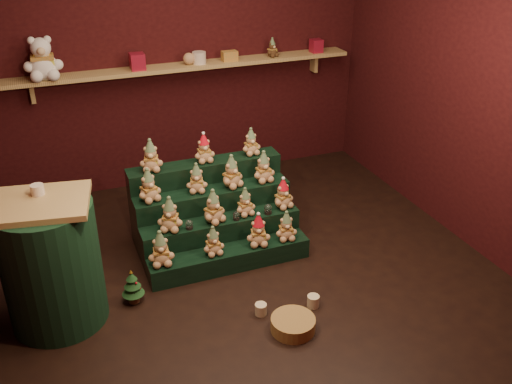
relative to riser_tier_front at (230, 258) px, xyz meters
name	(u,v)px	position (x,y,z in m)	size (l,w,h in m)	color
ground	(252,271)	(0.16, -0.12, -0.09)	(4.00, 4.00, 0.00)	black
back_wall	(181,53)	(0.16, 1.93, 1.31)	(4.00, 0.10, 2.80)	black
front_wall	(416,261)	(0.16, -2.17, 1.31)	(4.00, 0.10, 2.80)	black
right_wall	(474,85)	(2.21, -0.12, 1.31)	(0.10, 4.00, 2.80)	black
back_shelf	(186,67)	(0.16, 1.76, 1.20)	(3.60, 0.26, 0.24)	tan
riser_tier_front	(230,258)	(0.00, 0.00, 0.00)	(1.40, 0.22, 0.18)	black
riser_tier_midfront	(221,237)	(0.00, 0.22, 0.09)	(1.40, 0.22, 0.36)	black
riser_tier_midback	(214,216)	(0.00, 0.44, 0.18)	(1.40, 0.22, 0.54)	black
riser_tier_back	(206,197)	(0.00, 0.66, 0.27)	(1.40, 0.22, 0.72)	black
teddy_0	(161,248)	(-0.58, 0.00, 0.24)	(0.21, 0.19, 0.30)	tan
teddy_1	(213,241)	(-0.15, -0.01, 0.22)	(0.18, 0.16, 0.25)	tan
teddy_2	(258,230)	(0.26, -0.01, 0.23)	(0.20, 0.18, 0.29)	tan
teddy_3	(286,226)	(0.51, -0.02, 0.22)	(0.19, 0.17, 0.26)	tan
teddy_4	(170,214)	(-0.44, 0.21, 0.42)	(0.21, 0.19, 0.30)	tan
teddy_5	(213,206)	(-0.07, 0.20, 0.42)	(0.21, 0.19, 0.30)	tan
teddy_6	(245,202)	(0.23, 0.22, 0.39)	(0.18, 0.16, 0.25)	tan
teddy_7	(283,194)	(0.58, 0.22, 0.41)	(0.20, 0.18, 0.27)	tan
teddy_8	(148,185)	(-0.56, 0.44, 0.59)	(0.20, 0.18, 0.29)	tan
teddy_9	(197,178)	(-0.13, 0.46, 0.58)	(0.18, 0.17, 0.26)	tan
teddy_10	(231,172)	(0.18, 0.44, 0.60)	(0.21, 0.19, 0.29)	tan
teddy_11	(264,167)	(0.49, 0.44, 0.59)	(0.20, 0.18, 0.28)	tan
teddy_12	(151,156)	(-0.48, 0.65, 0.77)	(0.20, 0.18, 0.28)	tan
teddy_13	(204,148)	(0.00, 0.66, 0.76)	(0.19, 0.17, 0.26)	tan
teddy_14	(251,142)	(0.45, 0.66, 0.75)	(0.18, 0.16, 0.25)	tan
snow_globe_a	(189,224)	(-0.30, 0.16, 0.31)	(0.06, 0.06, 0.08)	black
snow_globe_b	(236,216)	(0.12, 0.16, 0.31)	(0.06, 0.06, 0.08)	black
snow_globe_c	(268,209)	(0.42, 0.16, 0.32)	(0.07, 0.07, 0.09)	black
side_table	(51,263)	(-1.40, -0.16, 0.41)	(0.74, 0.70, 1.00)	tan
table_ornament	(37,190)	(-1.40, -0.06, 0.95)	(0.09, 0.09, 0.07)	beige
mini_christmas_tree	(133,286)	(-0.86, -0.17, 0.06)	(0.18, 0.18, 0.30)	#472C19
mug_left	(261,309)	(0.02, -0.67, -0.04)	(0.09, 0.09, 0.09)	beige
mug_right	(313,301)	(0.43, -0.73, -0.04)	(0.10, 0.10, 0.10)	beige
wicker_basket	(293,324)	(0.17, -0.93, -0.04)	(0.33, 0.33, 0.10)	olive
white_bear	(41,52)	(-1.20, 1.72, 1.48)	(0.36, 0.32, 0.50)	white
brown_bear	(272,48)	(1.10, 1.72, 1.33)	(0.14, 0.12, 0.19)	#4C3319
gift_tin_red_a	(137,62)	(-0.33, 1.73, 1.31)	(0.14, 0.14, 0.16)	maroon
gift_tin_cream	(199,58)	(0.30, 1.73, 1.29)	(0.14, 0.14, 0.12)	beige
gift_tin_red_b	(316,46)	(1.63, 1.73, 1.30)	(0.12, 0.12, 0.14)	maroon
shelf_plush_ball	(189,59)	(0.19, 1.73, 1.29)	(0.12, 0.12, 0.12)	tan
scarf_gift_box	(230,56)	(0.62, 1.73, 1.28)	(0.16, 0.10, 0.10)	orange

